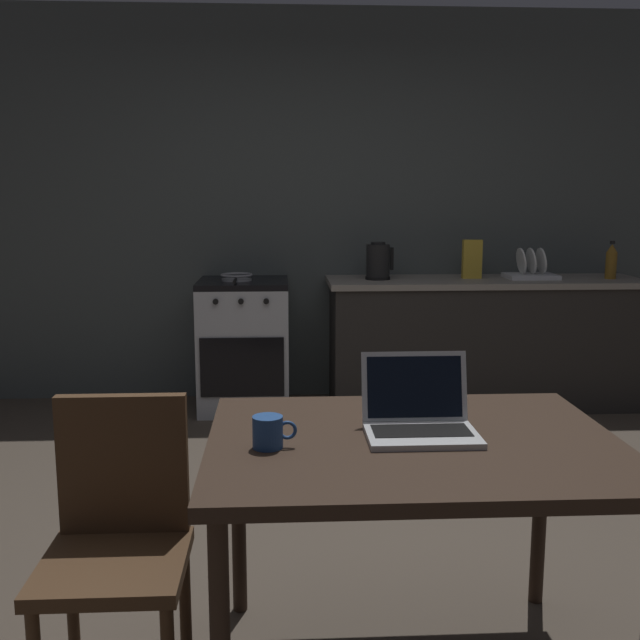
{
  "coord_description": "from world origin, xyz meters",
  "views": [
    {
      "loc": [
        -0.25,
        -2.81,
        1.45
      ],
      "look_at": [
        -0.05,
        0.89,
        0.82
      ],
      "focal_mm": 41.52,
      "sensor_mm": 36.0,
      "label": 1
    }
  ],
  "objects": [
    {
      "name": "cereal_box",
      "position": [
        1.06,
        2.18,
        1.02
      ],
      "size": [
        0.13,
        0.05,
        0.26
      ],
      "color": "gold",
      "rests_on": "kitchen_counter"
    },
    {
      "name": "frying_pan",
      "position": [
        -0.54,
        2.13,
        0.91
      ],
      "size": [
        0.22,
        0.39,
        0.05
      ],
      "color": "gray",
      "rests_on": "stove_oven"
    },
    {
      "name": "dining_table",
      "position": [
        0.13,
        -0.78,
        0.68
      ],
      "size": [
        1.18,
        0.91,
        0.76
      ],
      "color": "#332319",
      "rests_on": "ground_plane"
    },
    {
      "name": "stove_oven",
      "position": [
        -0.5,
        2.16,
        0.44
      ],
      "size": [
        0.6,
        0.62,
        0.88
      ],
      "color": "#B7BABF",
      "rests_on": "ground_plane"
    },
    {
      "name": "laptop",
      "position": [
        0.15,
        -0.74,
        0.8
      ],
      "size": [
        0.32,
        0.28,
        0.22
      ],
      "rotation": [
        0.0,
        0.0,
        0.17
      ],
      "color": "silver",
      "rests_on": "dining_table"
    },
    {
      "name": "back_wall",
      "position": [
        0.3,
        2.51,
        1.36
      ],
      "size": [
        6.4,
        0.1,
        2.72
      ],
      "primitive_type": "cube",
      "color": "#464D4C",
      "rests_on": "ground_plane"
    },
    {
      "name": "dish_rack",
      "position": [
        1.47,
        2.16,
        0.93
      ],
      "size": [
        0.34,
        0.26,
        0.21
      ],
      "color": "silver",
      "rests_on": "kitchen_counter"
    },
    {
      "name": "kitchen_counter",
      "position": [
        1.15,
        2.16,
        0.44
      ],
      "size": [
        2.16,
        0.64,
        0.88
      ],
      "color": "#282623",
      "rests_on": "ground_plane"
    },
    {
      "name": "bottle",
      "position": [
        2.0,
        2.11,
        1.01
      ],
      "size": [
        0.07,
        0.07,
        0.26
      ],
      "color": "#8C601E",
      "rests_on": "kitchen_counter"
    },
    {
      "name": "coffee_mug",
      "position": [
        -0.29,
        -0.84,
        0.8
      ],
      "size": [
        0.12,
        0.08,
        0.09
      ],
      "color": "#264C8C",
      "rests_on": "dining_table"
    },
    {
      "name": "electric_kettle",
      "position": [
        0.41,
        2.16,
        1.0
      ],
      "size": [
        0.19,
        0.17,
        0.25
      ],
      "color": "black",
      "rests_on": "kitchen_counter"
    },
    {
      "name": "chair",
      "position": [
        -0.72,
        -0.8,
        0.5
      ],
      "size": [
        0.4,
        0.4,
        0.87
      ],
      "rotation": [
        0.0,
        0.0,
        -0.35
      ],
      "color": "#4C331E",
      "rests_on": "ground_plane"
    },
    {
      "name": "ground_plane",
      "position": [
        0.0,
        0.0,
        0.0
      ],
      "size": [
        12.0,
        12.0,
        0.0
      ],
      "primitive_type": "plane",
      "color": "#473D33"
    }
  ]
}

